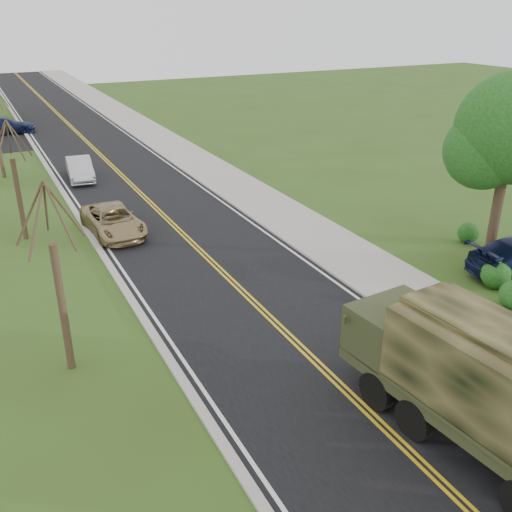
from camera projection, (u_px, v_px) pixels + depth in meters
road at (92, 147)px, 45.28m from camera, size 8.00×120.00×0.01m
curb_right at (143, 141)px, 46.96m from camera, size 0.30×120.00×0.12m
sidewalk_right at (164, 139)px, 47.69m from camera, size 3.20×120.00×0.10m
curb_left at (38, 152)px, 43.56m from camera, size 0.30×120.00×0.10m
leafy_tree at (510, 138)px, 23.08m from camera, size 4.83×4.50×8.10m
bare_tree_a at (60, 293)px, 16.85m from camera, size 1.93×2.26×6.08m
bare_tree_b at (18, 190)px, 26.71m from camera, size 1.83×2.14×5.73m
military_truck at (477, 375)px, 14.13m from camera, size 3.12×7.32×3.55m
suv_champagne at (113, 221)px, 28.04m from camera, size 2.57×5.02×1.36m
sedan_silver at (80, 169)px, 36.73m from camera, size 1.88×4.40×1.41m
lot_car_navy at (5, 126)px, 49.64m from camera, size 5.06×2.33×1.43m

